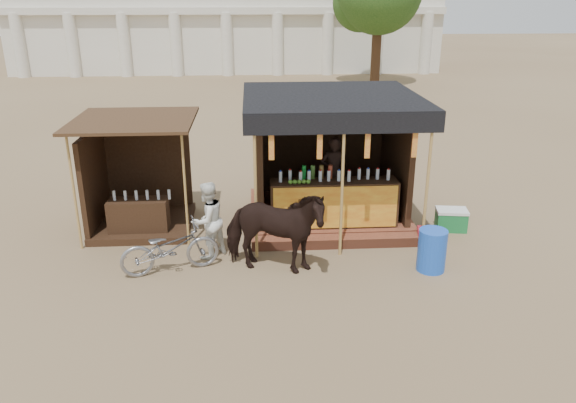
% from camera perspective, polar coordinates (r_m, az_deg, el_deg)
% --- Properties ---
extents(ground, '(120.00, 120.00, 0.00)m').
position_cam_1_polar(ground, '(9.46, 0.64, -9.68)').
color(ground, '#846B4C').
rests_on(ground, ground).
extents(main_stall, '(3.60, 3.61, 2.78)m').
position_cam_1_polar(main_stall, '(12.21, 4.18, 2.66)').
color(main_stall, brown).
rests_on(main_stall, ground).
extents(secondary_stall, '(2.40, 2.40, 2.38)m').
position_cam_1_polar(secondary_stall, '(12.30, -15.41, 1.25)').
color(secondary_stall, '#342012').
rests_on(secondary_stall, ground).
extents(cow, '(2.04, 1.32, 1.59)m').
position_cam_1_polar(cow, '(9.92, -1.45, -3.03)').
color(cow, black).
rests_on(cow, ground).
extents(motorbike, '(1.87, 1.09, 0.93)m').
position_cam_1_polar(motorbike, '(10.28, -11.91, -4.65)').
color(motorbike, gray).
rests_on(motorbike, ground).
extents(bystander, '(0.91, 0.91, 1.49)m').
position_cam_1_polar(bystander, '(10.62, -8.16, -1.90)').
color(bystander, white).
rests_on(bystander, ground).
extents(blue_barrel, '(0.57, 0.57, 0.78)m').
position_cam_1_polar(blue_barrel, '(10.47, 14.41, -4.82)').
color(blue_barrel, blue).
rests_on(blue_barrel, ground).
extents(red_crate, '(0.49, 0.46, 0.28)m').
position_cam_1_polar(red_crate, '(11.68, 13.99, -3.39)').
color(red_crate, maroon).
rests_on(red_crate, ground).
extents(cooler, '(0.70, 0.53, 0.46)m').
position_cam_1_polar(cooler, '(12.39, 16.24, -1.76)').
color(cooler, '#197336').
rests_on(cooler, ground).
extents(background_building, '(26.00, 7.45, 8.18)m').
position_cam_1_polar(background_building, '(38.12, -6.13, 19.29)').
color(background_building, silver).
rests_on(background_building, ground).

